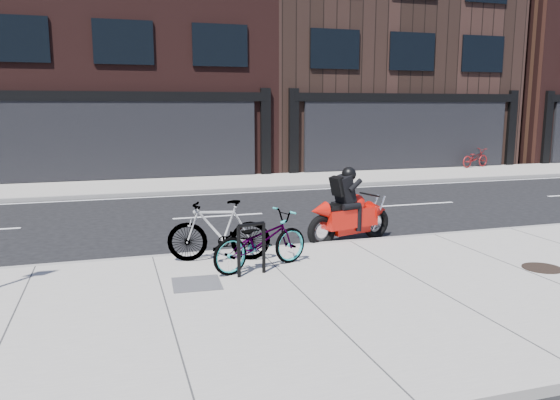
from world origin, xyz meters
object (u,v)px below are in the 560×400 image
object	(u,v)px
bike_rack	(251,244)
utility_grate	(197,284)
motorcycle	(353,211)
bicycle_front	(261,241)
manhole_cover	(542,268)
bicycle_rear	(219,231)
bicycle_far	(475,158)

from	to	relation	value
bike_rack	utility_grate	world-z (taller)	bike_rack
bike_rack	motorcycle	distance (m)	3.42
bicycle_front	utility_grate	bearing A→B (deg)	94.02
motorcycle	manhole_cover	bearing A→B (deg)	-71.80
bike_rack	bicycle_rear	bearing A→B (deg)	109.38
bicycle_rear	bicycle_far	bearing A→B (deg)	142.45
bike_rack	bicycle_far	distance (m)	18.61
utility_grate	bicycle_front	bearing A→B (deg)	23.16
manhole_cover	utility_grate	bearing A→B (deg)	170.91
bicycle_front	bicycle_far	world-z (taller)	bicycle_front
bike_rack	bicycle_rear	xyz separation A→B (m)	(-0.35, 0.99, 0.04)
bicycle_far	utility_grate	distance (m)	19.46
bicycle_front	manhole_cover	bearing A→B (deg)	-126.39
bike_rack	bicycle_front	xyz separation A→B (m)	(0.24, 0.30, -0.03)
bike_rack	motorcycle	size ratio (longest dim) A/B	0.41
bicycle_far	utility_grate	xyz separation A→B (m)	(-14.65, -12.80, -0.42)
bicycle_rear	manhole_cover	xyz separation A→B (m)	(5.22, -2.13, -0.55)
bicycle_front	motorcycle	bearing A→B (deg)	-74.82
bicycle_rear	bike_rack	bearing A→B (deg)	32.29
manhole_cover	utility_grate	xyz separation A→B (m)	(-5.81, 0.93, 0.00)
bicycle_far	manhole_cover	distance (m)	16.33
bicycle_front	bicycle_rear	xyz separation A→B (m)	(-0.59, 0.69, 0.06)
motorcycle	bicycle_front	bearing A→B (deg)	-161.20
bicycle_rear	motorcycle	distance (m)	3.28
bicycle_front	utility_grate	size ratio (longest dim) A/B	2.49
bicycle_far	bicycle_rear	bearing A→B (deg)	115.10
bike_rack	utility_grate	distance (m)	1.09
manhole_cover	bike_rack	bearing A→B (deg)	166.85
bike_rack	bicycle_far	xyz separation A→B (m)	(13.71, 12.59, -0.09)
bicycle_far	utility_grate	size ratio (longest dim) A/B	2.15
bicycle_far	motorcycle	bearing A→B (deg)	119.56
bicycle_rear	manhole_cover	bearing A→B (deg)	80.72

